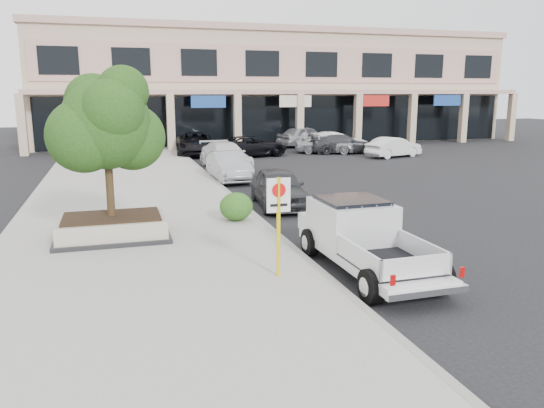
{
  "coord_description": "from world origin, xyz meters",
  "views": [
    {
      "loc": [
        -6.1,
        -12.57,
        4.32
      ],
      "look_at": [
        -1.89,
        1.5,
        1.2
      ],
      "focal_mm": 35.0,
      "sensor_mm": 36.0,
      "label": 1
    }
  ],
  "objects": [
    {
      "name": "strip_mall",
      "position": [
        8.0,
        33.93,
        4.75
      ],
      "size": [
        40.55,
        12.43,
        9.5
      ],
      "color": "tan",
      "rests_on": "ground"
    },
    {
      "name": "ground",
      "position": [
        0.0,
        0.0,
        0.0
      ],
      "size": [
        120.0,
        120.0,
        0.0
      ],
      "primitive_type": "plane",
      "color": "black",
      "rests_on": "ground"
    },
    {
      "name": "pickup_truck",
      "position": [
        -0.35,
        -1.46,
        0.83
      ],
      "size": [
        2.02,
        5.31,
        1.67
      ],
      "primitive_type": null,
      "rotation": [
        0.0,
        0.0,
        0.01
      ],
      "color": "silver",
      "rests_on": "ground"
    },
    {
      "name": "lot_car_c",
      "position": [
        9.52,
        22.21,
        0.68
      ],
      "size": [
        4.93,
        2.55,
        1.37
      ],
      "primitive_type": "imported",
      "rotation": [
        0.0,
        0.0,
        1.43
      ],
      "color": "#2B2C2F",
      "rests_on": "ground"
    },
    {
      "name": "curb_car_c",
      "position": [
        -0.01,
        17.09,
        0.73
      ],
      "size": [
        2.54,
        5.24,
        1.47
      ],
      "primitive_type": "imported",
      "rotation": [
        0.0,
        0.0,
        0.1
      ],
      "color": "silver",
      "rests_on": "ground"
    },
    {
      "name": "lot_car_d",
      "position": [
        2.79,
        22.15,
        0.71
      ],
      "size": [
        5.5,
        3.55,
        1.41
      ],
      "primitive_type": "imported",
      "rotation": [
        0.0,
        0.0,
        1.83
      ],
      "color": "black",
      "rests_on": "ground"
    },
    {
      "name": "planter_tree",
      "position": [
        -6.14,
        3.12,
        3.41
      ],
      "size": [
        2.9,
        2.55,
        4.0
      ],
      "color": "#332413",
      "rests_on": "planter"
    },
    {
      "name": "curb_car_d",
      "position": [
        -0.65,
        24.29,
        0.78
      ],
      "size": [
        3.19,
        5.85,
        1.55
      ],
      "primitive_type": "imported",
      "rotation": [
        0.0,
        0.0,
        -0.11
      ],
      "color": "black",
      "rests_on": "ground"
    },
    {
      "name": "curb",
      "position": [
        -1.55,
        6.0,
        0.07
      ],
      "size": [
        0.2,
        52.0,
        0.15
      ],
      "primitive_type": "cube",
      "color": "gray",
      "rests_on": "ground"
    },
    {
      "name": "curb_car_b",
      "position": [
        -0.72,
        12.88,
        0.71
      ],
      "size": [
        1.58,
        4.34,
        1.42
      ],
      "primitive_type": "imported",
      "rotation": [
        0.0,
        0.0,
        0.02
      ],
      "color": "#929699",
      "rests_on": "ground"
    },
    {
      "name": "curb_car_a",
      "position": [
        -0.15,
        6.46,
        0.73
      ],
      "size": [
        2.11,
        4.41,
        1.45
      ],
      "primitive_type": "imported",
      "rotation": [
        0.0,
        0.0,
        -0.09
      ],
      "color": "#2D2F32",
      "rests_on": "ground"
    },
    {
      "name": "lot_car_a",
      "position": [
        8.3,
        22.44,
        0.71
      ],
      "size": [
        4.49,
        3.21,
        1.42
      ],
      "primitive_type": "imported",
      "rotation": [
        0.0,
        0.0,
        1.16
      ],
      "color": "#929399",
      "rests_on": "ground"
    },
    {
      "name": "lot_car_b",
      "position": [
        9.29,
        22.76,
        0.74
      ],
      "size": [
        4.65,
        2.12,
        1.48
      ],
      "primitive_type": "imported",
      "rotation": [
        0.0,
        0.0,
        1.44
      ],
      "color": "silver",
      "rests_on": "ground"
    },
    {
      "name": "lot_car_e",
      "position": [
        8.58,
        27.39,
        0.82
      ],
      "size": [
        5.22,
        3.61,
        1.65
      ],
      "primitive_type": "imported",
      "rotation": [
        0.0,
        0.0,
        1.95
      ],
      "color": "#9E9FA6",
      "rests_on": "ground"
    },
    {
      "name": "no_parking_sign",
      "position": [
        -2.63,
        -1.47,
        1.63
      ],
      "size": [
        0.55,
        0.09,
        2.3
      ],
      "color": "#DABF0B",
      "rests_on": "sidewalk"
    },
    {
      "name": "hedge",
      "position": [
        -2.36,
        4.06,
        0.62
      ],
      "size": [
        1.1,
        0.99,
        0.93
      ],
      "primitive_type": "ellipsoid",
      "color": "#204413",
      "rests_on": "sidewalk"
    },
    {
      "name": "lot_car_f",
      "position": [
        11.89,
        19.12,
        0.67
      ],
      "size": [
        4.3,
        2.57,
        1.34
      ],
      "primitive_type": "imported",
      "rotation": [
        0.0,
        0.0,
        1.87
      ],
      "color": "silver",
      "rests_on": "ground"
    },
    {
      "name": "sidewalk",
      "position": [
        -5.5,
        6.0,
        0.07
      ],
      "size": [
        8.0,
        52.0,
        0.15
      ],
      "primitive_type": "cube",
      "color": "gray",
      "rests_on": "ground"
    },
    {
      "name": "planter",
      "position": [
        -6.28,
        2.96,
        0.48
      ],
      "size": [
        3.2,
        2.2,
        0.68
      ],
      "color": "black",
      "rests_on": "sidewalk"
    }
  ]
}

